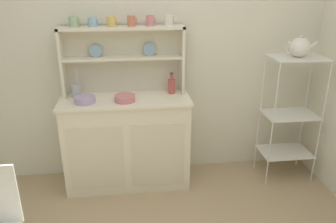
# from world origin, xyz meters

# --- Properties ---
(wall_back) EXTENTS (3.84, 0.05, 2.50)m
(wall_back) POSITION_xyz_m (0.00, 1.62, 1.25)
(wall_back) COLOR silver
(wall_back) RESTS_ON ground
(hutch_cabinet) EXTENTS (1.14, 0.45, 0.86)m
(hutch_cabinet) POSITION_xyz_m (-0.25, 1.37, 0.44)
(hutch_cabinet) COLOR silver
(hutch_cabinet) RESTS_ON ground
(hutch_shelf_unit) EXTENTS (1.07, 0.18, 0.60)m
(hutch_shelf_unit) POSITION_xyz_m (-0.25, 1.53, 1.21)
(hutch_shelf_unit) COLOR beige
(hutch_shelf_unit) RESTS_ON hutch_cabinet
(bakers_rack) EXTENTS (0.48, 0.33, 1.19)m
(bakers_rack) POSITION_xyz_m (1.27, 1.31, 0.71)
(bakers_rack) COLOR silver
(bakers_rack) RESTS_ON ground
(cup_sage_0) EXTENTS (0.09, 0.08, 0.09)m
(cup_sage_0) POSITION_xyz_m (-0.64, 1.49, 1.50)
(cup_sage_0) COLOR #9EB78E
(cup_sage_0) RESTS_ON hutch_shelf_unit
(cup_sky_1) EXTENTS (0.09, 0.08, 0.08)m
(cup_sky_1) POSITION_xyz_m (-0.48, 1.49, 1.49)
(cup_sky_1) COLOR #8EB2D1
(cup_sky_1) RESTS_ON hutch_shelf_unit
(cup_gold_2) EXTENTS (0.09, 0.08, 0.09)m
(cup_gold_2) POSITION_xyz_m (-0.33, 1.49, 1.50)
(cup_gold_2) COLOR #DBB760
(cup_gold_2) RESTS_ON hutch_shelf_unit
(cup_terracotta_3) EXTENTS (0.08, 0.07, 0.09)m
(cup_terracotta_3) POSITION_xyz_m (-0.16, 1.49, 1.50)
(cup_terracotta_3) COLOR #C67556
(cup_terracotta_3) RESTS_ON hutch_shelf_unit
(cup_rose_4) EXTENTS (0.08, 0.07, 0.09)m
(cup_rose_4) POSITION_xyz_m (-0.01, 1.49, 1.50)
(cup_rose_4) COLOR #D17A84
(cup_rose_4) RESTS_ON hutch_shelf_unit
(cup_cream_5) EXTENTS (0.09, 0.07, 0.09)m
(cup_cream_5) POSITION_xyz_m (0.15, 1.49, 1.50)
(cup_cream_5) COLOR silver
(cup_cream_5) RESTS_ON hutch_shelf_unit
(bowl_mixing_large) EXTENTS (0.17, 0.17, 0.06)m
(bowl_mixing_large) POSITION_xyz_m (-0.58, 1.29, 0.88)
(bowl_mixing_large) COLOR #B79ECC
(bowl_mixing_large) RESTS_ON hutch_cabinet
(bowl_floral_medium) EXTENTS (0.18, 0.18, 0.05)m
(bowl_floral_medium) POSITION_xyz_m (-0.25, 1.29, 0.88)
(bowl_floral_medium) COLOR #D17A84
(bowl_floral_medium) RESTS_ON hutch_cabinet
(jam_bottle) EXTENTS (0.06, 0.06, 0.19)m
(jam_bottle) POSITION_xyz_m (0.17, 1.45, 0.93)
(jam_bottle) COLOR #B74C47
(jam_bottle) RESTS_ON hutch_cabinet
(utensil_jar) EXTENTS (0.08, 0.08, 0.23)m
(utensil_jar) POSITION_xyz_m (-0.67, 1.45, 0.92)
(utensil_jar) COLOR #B2B7C6
(utensil_jar) RESTS_ON hutch_cabinet
(porcelain_teapot) EXTENTS (0.26, 0.17, 0.19)m
(porcelain_teapot) POSITION_xyz_m (1.27, 1.31, 1.28)
(porcelain_teapot) COLOR white
(porcelain_teapot) RESTS_ON bakers_rack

